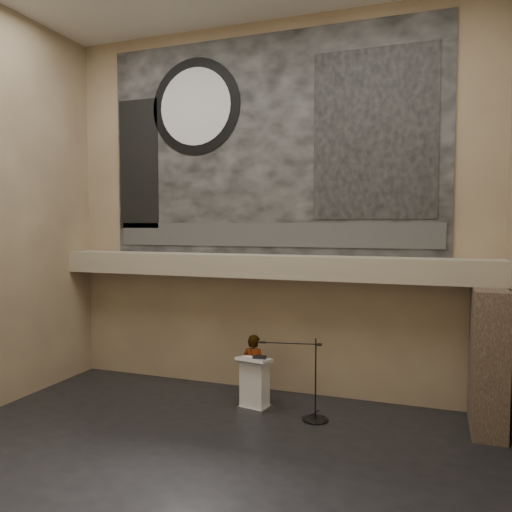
% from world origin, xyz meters
% --- Properties ---
extents(floor, '(10.00, 10.00, 0.00)m').
position_xyz_m(floor, '(0.00, 0.00, 0.00)').
color(floor, black).
rests_on(floor, ground).
extents(wall_back, '(10.00, 0.02, 8.50)m').
position_xyz_m(wall_back, '(0.00, 4.00, 4.25)').
color(wall_back, '#79634C').
rests_on(wall_back, floor).
extents(soffit, '(10.00, 0.80, 0.50)m').
position_xyz_m(soffit, '(0.00, 3.60, 2.95)').
color(soffit, gray).
rests_on(soffit, wall_back).
extents(sprinkler_left, '(0.04, 0.04, 0.06)m').
position_xyz_m(sprinkler_left, '(-1.60, 3.55, 2.67)').
color(sprinkler_left, '#B2893D').
rests_on(sprinkler_left, soffit).
extents(sprinkler_right, '(0.04, 0.04, 0.06)m').
position_xyz_m(sprinkler_right, '(1.90, 3.55, 2.67)').
color(sprinkler_right, '#B2893D').
rests_on(sprinkler_right, soffit).
extents(banner, '(8.00, 0.05, 5.00)m').
position_xyz_m(banner, '(0.00, 3.97, 5.70)').
color(banner, black).
rests_on(banner, wall_back).
extents(banner_text_strip, '(7.76, 0.02, 0.55)m').
position_xyz_m(banner_text_strip, '(0.00, 3.93, 3.65)').
color(banner_text_strip, '#313131').
rests_on(banner_text_strip, banner).
extents(banner_clock_rim, '(2.30, 0.02, 2.30)m').
position_xyz_m(banner_clock_rim, '(-1.80, 3.93, 6.70)').
color(banner_clock_rim, black).
rests_on(banner_clock_rim, banner).
extents(banner_clock_face, '(1.84, 0.02, 1.84)m').
position_xyz_m(banner_clock_face, '(-1.80, 3.91, 6.70)').
color(banner_clock_face, silver).
rests_on(banner_clock_face, banner).
extents(banner_building_print, '(2.60, 0.02, 3.60)m').
position_xyz_m(banner_building_print, '(2.40, 3.93, 5.80)').
color(banner_building_print, black).
rests_on(banner_building_print, banner).
extents(banner_brick_print, '(1.10, 0.02, 3.20)m').
position_xyz_m(banner_brick_print, '(-3.40, 3.93, 5.40)').
color(banner_brick_print, black).
rests_on(banner_brick_print, banner).
extents(stone_pier, '(0.60, 1.40, 2.70)m').
position_xyz_m(stone_pier, '(4.65, 3.15, 1.35)').
color(stone_pier, '#3D2F25').
rests_on(stone_pier, floor).
extents(lectern, '(0.75, 0.59, 1.13)m').
position_xyz_m(lectern, '(0.16, 2.67, 0.55)').
color(lectern, silver).
rests_on(lectern, floor).
extents(binder, '(0.30, 0.26, 0.04)m').
position_xyz_m(binder, '(0.27, 2.68, 1.12)').
color(binder, black).
rests_on(binder, lectern).
extents(papers, '(0.27, 0.31, 0.00)m').
position_xyz_m(papers, '(0.03, 2.63, 1.10)').
color(papers, white).
rests_on(papers, lectern).
extents(speaker_person, '(0.59, 0.43, 1.51)m').
position_xyz_m(speaker_person, '(0.01, 3.04, 0.75)').
color(speaker_person, silver).
rests_on(speaker_person, floor).
extents(mic_stand, '(1.36, 0.52, 1.64)m').
position_xyz_m(mic_stand, '(1.46, 2.52, 0.24)').
color(mic_stand, black).
rests_on(mic_stand, floor).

